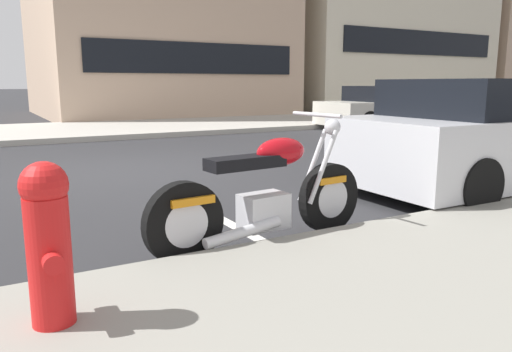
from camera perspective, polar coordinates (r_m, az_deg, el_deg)
name	(u,v)px	position (r m, az deg, el deg)	size (l,w,h in m)	color
ground_plane	(132,171)	(8.16, -14.13, 0.59)	(260.00, 260.00, 0.00)	#28282B
sidewalk_far_curb	(383,117)	(20.38, 14.42, 6.62)	(120.00, 5.00, 0.14)	#ADA89E
parking_stall_stripe	(243,230)	(4.72, -1.54, -6.30)	(0.12, 2.20, 0.01)	silver
parked_motorcycle	(266,197)	(4.19, 1.16, -2.40)	(2.16, 0.62, 1.12)	black
parked_car_far_down_curb	(492,137)	(7.22, 25.55, 4.12)	(4.21, 1.91, 1.43)	silver
car_opposite_curb	(386,108)	(15.82, 14.75, 7.57)	(4.20, 2.08, 1.30)	beige
fire_hydrant	(48,240)	(2.75, -22.85, -6.79)	(0.24, 0.36, 0.86)	red
townhouse_behind_pole	(488,43)	(38.87, 25.23, 13.74)	(12.83, 11.61, 8.30)	tan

